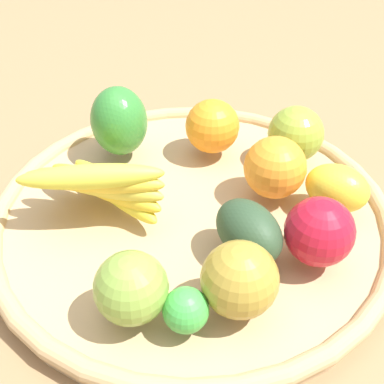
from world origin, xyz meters
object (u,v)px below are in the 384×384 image
Objects in this scene: avocado at (249,231)px; bell_pepper at (119,121)px; orange_0 at (275,167)px; banana_bunch at (100,184)px; apple_3 at (240,280)px; apple_2 at (319,232)px; lemon_0 at (337,188)px; apple_0 at (131,288)px; apple_1 at (296,134)px; lime_0 at (186,310)px; orange_1 at (212,126)px.

avocado is 0.24m from bell_pepper.
orange_0 is 0.46× the size of banana_bunch.
apple_3 is (0.02, -0.07, 0.01)m from avocado.
apple_2 reaches higher than avocado.
bell_pepper is (-0.04, 0.11, 0.01)m from banana_bunch.
lemon_0 is 0.87× the size of avocado.
apple_2 is at bearing 45.40° from apple_0.
apple_1 is 0.78× the size of bell_pepper.
banana_bunch is 2.21× the size of apple_3.
bell_pepper reaches higher than orange_0.
apple_1 is 0.98× the size of lemon_0.
banana_bunch is 2.24× the size of apple_1.
apple_0 reaches higher than avocado.
apple_2 is at bearing -90.74° from lemon_0.
apple_0 is at bearing -106.29° from orange_0.
apple_3 is at bearing -19.58° from banana_bunch.
avocado is (0.00, -0.10, -0.01)m from orange_0.
lime_0 is 0.05m from apple_3.
lime_0 is 0.18m from banana_bunch.
apple_1 is at bearing 87.97° from orange_0.
apple_3 is (0.08, 0.05, 0.00)m from apple_0.
avocado is at bearing -162.94° from apple_2.
orange_1 reaches higher than lime_0.
apple_3 is at bearing -119.17° from apple_2.
apple_1 reaches higher than avocado.
lime_0 is 0.23m from lemon_0.
bell_pepper reaches higher than lime_0.
banana_bunch is 2.24× the size of apple_2.
lemon_0 is (0.07, -0.08, -0.01)m from apple_1.
banana_bunch is 1.75× the size of bell_pepper.
orange_1 reaches higher than lemon_0.
orange_1 is 0.78× the size of bell_pepper.
orange_1 is at bearing 151.15° from orange_0.
avocado is at bearing -56.65° from orange_1.
apple_2 is at bearing -67.47° from apple_1.
apple_1 is 0.25m from apple_3.
lime_0 is at bearing -100.04° from avocado.
lemon_0 is at bearing 58.06° from avocado.
orange_0 is at bearing -28.85° from orange_1.
orange_0 is 1.03× the size of apple_1.
apple_2 and apple_1 have the same top height.
lemon_0 is at bearing 58.72° from apple_0.
orange_1 is 0.98× the size of apple_3.
orange_0 is at bearing 33.17° from banana_bunch.
apple_2 is 0.18m from apple_1.
apple_3 reaches higher than lime_0.
bell_pepper is (-0.21, 0.00, 0.01)m from orange_0.
orange_1 reaches higher than avocado.
bell_pepper is 1.26× the size of apple_3.
avocado is (-0.07, -0.11, 0.00)m from lemon_0.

